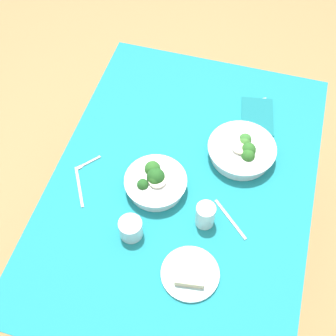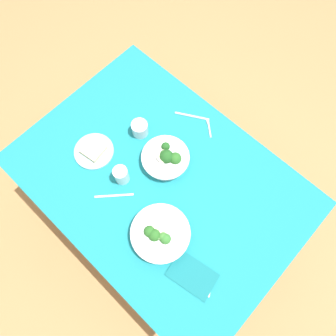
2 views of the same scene
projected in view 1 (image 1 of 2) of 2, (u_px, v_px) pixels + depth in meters
ground_plane at (178, 259)px, 2.33m from camera, size 6.00×6.00×0.00m
dining_table at (181, 197)px, 1.83m from camera, size 1.36×0.97×0.72m
broccoli_bowl_far at (242, 151)px, 1.78m from camera, size 0.26×0.26×0.09m
broccoli_bowl_near at (155, 182)px, 1.69m from camera, size 0.23×0.23×0.10m
bread_side_plate at (190, 273)px, 1.52m from camera, size 0.20×0.20×0.04m
water_glass_center at (131, 229)px, 1.59m from camera, size 0.08×0.08×0.08m
water_glass_side at (205, 215)px, 1.60m from camera, size 0.07×0.07×0.10m
fork_by_far_bowl at (87, 164)px, 1.78m from camera, size 0.09×0.08×0.00m
fork_by_near_bowl at (254, 100)px, 1.97m from camera, size 0.05×0.10×0.00m
table_knife_left at (79, 187)px, 1.72m from camera, size 0.16×0.10×0.00m
table_knife_right at (230, 219)px, 1.65m from camera, size 0.13×0.14×0.00m
napkin_folded_upper at (257, 116)px, 1.92m from camera, size 0.22×0.16×0.01m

